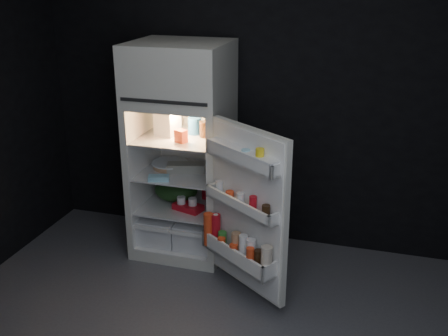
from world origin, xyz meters
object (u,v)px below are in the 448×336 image
(refrigerator, at_px, (183,143))
(egg_carton, at_px, (186,168))
(fridge_door, at_px, (245,214))
(milk_jug, at_px, (167,121))
(yogurt_tray, at_px, (188,207))

(refrigerator, distance_m, egg_carton, 0.21)
(fridge_door, bearing_deg, refrigerator, 139.01)
(egg_carton, bearing_deg, fridge_door, -55.84)
(milk_jug, distance_m, egg_carton, 0.42)
(milk_jug, bearing_deg, fridge_door, -22.84)
(refrigerator, distance_m, yogurt_tray, 0.53)
(egg_carton, bearing_deg, refrigerator, 115.90)
(egg_carton, height_order, yogurt_tray, egg_carton)
(milk_jug, height_order, egg_carton, milk_jug)
(egg_carton, relative_size, yogurt_tray, 1.28)
(refrigerator, height_order, yogurt_tray, refrigerator)
(refrigerator, relative_size, milk_jug, 7.42)
(refrigerator, xyz_separation_m, fridge_door, (0.69, -0.60, -0.28))
(fridge_door, relative_size, milk_jug, 5.08)
(fridge_door, height_order, yogurt_tray, fridge_door)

